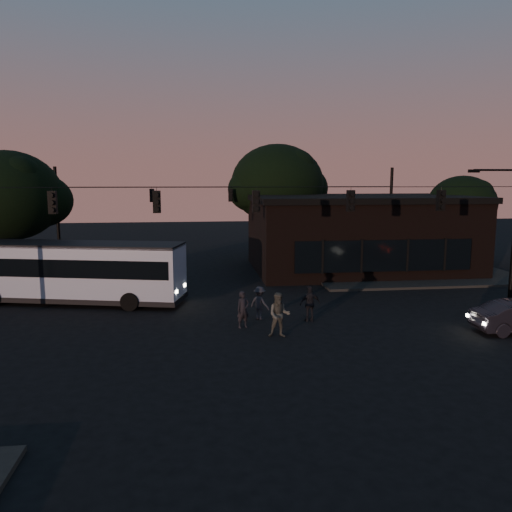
{
  "coord_description": "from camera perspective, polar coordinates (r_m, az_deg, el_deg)",
  "views": [
    {
      "loc": [
        -2.84,
        -18.89,
        6.54
      ],
      "look_at": [
        0.0,
        4.0,
        3.0
      ],
      "focal_mm": 35.0,
      "sensor_mm": 36.0,
      "label": 1
    }
  ],
  "objects": [
    {
      "name": "sidewalk_far_left",
      "position": [
        35.33,
        -25.38,
        -2.67
      ],
      "size": [
        14.0,
        10.0,
        0.15
      ],
      "primitive_type": "cube",
      "color": "black",
      "rests_on": "ground"
    },
    {
      "name": "sidewalk_far_right",
      "position": [
        36.66,
        16.94,
        -1.82
      ],
      "size": [
        14.0,
        10.0,
        0.15
      ],
      "primitive_type": "cube",
      "color": "black",
      "rests_on": "ground"
    },
    {
      "name": "pedestrian_a",
      "position": [
        22.28,
        -1.48,
        -6.13
      ],
      "size": [
        0.71,
        0.59,
        1.66
      ],
      "primitive_type": "imported",
      "rotation": [
        0.0,
        0.0,
        0.37
      ],
      "color": "black",
      "rests_on": "ground"
    },
    {
      "name": "building",
      "position": [
        37.02,
        11.63,
        2.6
      ],
      "size": [
        15.4,
        10.41,
        5.4
      ],
      "color": "black",
      "rests_on": "ground"
    },
    {
      "name": "tree_right",
      "position": [
        42.42,
        22.47,
        5.49
      ],
      "size": [
        5.2,
        5.2,
        6.86
      ],
      "color": "black",
      "rests_on": "ground"
    },
    {
      "name": "pedestrian_d",
      "position": [
        23.59,
        0.42,
        -5.39
      ],
      "size": [
        1.15,
        1.11,
        1.57
      ],
      "primitive_type": "imported",
      "rotation": [
        0.0,
        0.0,
        2.41
      ],
      "color": "#22222A",
      "rests_on": "ground"
    },
    {
      "name": "ground",
      "position": [
        20.19,
        1.42,
        -10.17
      ],
      "size": [
        120.0,
        120.0,
        0.0
      ],
      "primitive_type": "plane",
      "color": "black",
      "rests_on": "ground"
    },
    {
      "name": "pedestrian_b",
      "position": [
        21.0,
        2.67,
        -6.73
      ],
      "size": [
        1.03,
        0.86,
        1.89
      ],
      "primitive_type": "imported",
      "rotation": [
        0.0,
        0.0,
        -0.17
      ],
      "color": "#44443E",
      "rests_on": "ground"
    },
    {
      "name": "tree_behind",
      "position": [
        41.46,
        2.44,
        8.23
      ],
      "size": [
        7.6,
        7.6,
        9.43
      ],
      "color": "black",
      "rests_on": "ground"
    },
    {
      "name": "signal_rig_far",
      "position": [
        39.07,
        -2.91,
        5.28
      ],
      "size": [
        26.24,
        0.3,
        7.5
      ],
      "color": "black",
      "rests_on": "ground"
    },
    {
      "name": "pedestrian_c",
      "position": [
        23.38,
        6.19,
        -5.43
      ],
      "size": [
        1.03,
        0.55,
        1.68
      ],
      "primitive_type": "imported",
      "rotation": [
        0.0,
        0.0,
        3.28
      ],
      "color": "black",
      "rests_on": "ground"
    },
    {
      "name": "bus",
      "position": [
        28.2,
        -19.91,
        -1.44
      ],
      "size": [
        11.8,
        5.32,
        3.24
      ],
      "rotation": [
        0.0,
        0.0,
        -0.24
      ],
      "color": "#99A3C3",
      "rests_on": "ground"
    },
    {
      "name": "tree_left",
      "position": [
        33.8,
        -26.52,
        6.17
      ],
      "size": [
        6.4,
        6.4,
        8.3
      ],
      "color": "black",
      "rests_on": "ground"
    },
    {
      "name": "signal_rig_near",
      "position": [
        23.16,
        -0.0,
        3.54
      ],
      "size": [
        26.24,
        0.3,
        7.5
      ],
      "color": "black",
      "rests_on": "ground"
    }
  ]
}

